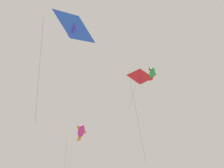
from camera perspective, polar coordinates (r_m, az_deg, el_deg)
kite_fish_low_drifter at (r=23.67m, az=9.19°, el=2.51°), size 2.56×3.32×8.94m
kite_delta_far_centre at (r=27.34m, az=6.42°, el=1.62°), size 2.58×1.99×5.04m
kite_delta_upper_right at (r=19.37m, az=-8.72°, el=12.67°), size 2.98×3.49×8.55m
kite_fish_mid_left at (r=33.20m, az=-7.08°, el=-10.68°), size 2.63×2.49×9.47m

